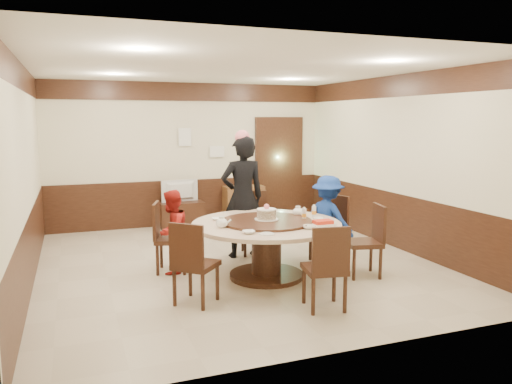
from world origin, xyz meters
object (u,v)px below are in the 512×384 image
object	(u,v)px
person_standing	(243,197)
birthday_cake	(267,214)
shrimp_platter	(323,223)
side_cabinet	(244,204)
thermos	(244,177)
tv_stand	(182,215)
person_red	(172,232)
banquet_table	(266,238)
television	(181,191)
person_blue	(328,219)

from	to	relation	value
person_standing	birthday_cake	bearing A→B (deg)	89.07
shrimp_platter	side_cabinet	xyz separation A→B (m)	(0.26, 3.93, -0.40)
person_standing	thermos	size ratio (longest dim) A/B	4.87
shrimp_platter	tv_stand	size ratio (longest dim) A/B	0.35
person_standing	person_red	size ratio (longest dim) A/B	1.61
person_red	tv_stand	size ratio (longest dim) A/B	1.35
shrimp_platter	thermos	bearing A→B (deg)	85.94
tv_stand	birthday_cake	bearing A→B (deg)	-82.95
tv_stand	side_cabinet	xyz separation A→B (m)	(1.29, 0.03, 0.12)
side_cabinet	birthday_cake	bearing A→B (deg)	-103.96
shrimp_platter	tv_stand	xyz separation A→B (m)	(-1.03, 3.90, -0.53)
birthday_cake	thermos	bearing A→B (deg)	75.77
person_standing	birthday_cake	distance (m)	1.06
banquet_table	shrimp_platter	world-z (taller)	shrimp_platter
shrimp_platter	television	bearing A→B (deg)	104.83
shrimp_platter	side_cabinet	world-z (taller)	shrimp_platter
person_standing	tv_stand	xyz separation A→B (m)	(-0.45, 2.40, -0.67)
person_standing	tv_stand	bearing A→B (deg)	-79.15
tv_stand	side_cabinet	size ratio (longest dim) A/B	1.06
shrimp_platter	television	size ratio (longest dim) A/B	0.41
person_standing	shrimp_platter	world-z (taller)	person_standing
person_blue	television	bearing A→B (deg)	-1.35
person_red	television	bearing A→B (deg)	-157.03
birthday_cake	side_cabinet	xyz separation A→B (m)	(0.87, 3.48, -0.48)
person_blue	side_cabinet	distance (m)	3.15
birthday_cake	tv_stand	distance (m)	3.53
banquet_table	tv_stand	bearing A→B (deg)	96.71
person_blue	tv_stand	xyz separation A→B (m)	(-1.54, 3.10, -0.39)
person_standing	side_cabinet	world-z (taller)	person_standing
person_standing	shrimp_platter	distance (m)	1.61
person_blue	tv_stand	distance (m)	3.48
banquet_table	birthday_cake	xyz separation A→B (m)	(0.02, 0.04, 0.32)
person_standing	shrimp_platter	xyz separation A→B (m)	(0.58, -1.50, -0.15)
banquet_table	person_red	world-z (taller)	person_red
banquet_table	person_standing	size ratio (longest dim) A/B	1.06
shrimp_platter	thermos	xyz separation A→B (m)	(0.28, 3.93, 0.16)
banquet_table	person_standing	distance (m)	1.16
banquet_table	tv_stand	world-z (taller)	banquet_table
person_red	side_cabinet	distance (m)	3.52
person_red	person_blue	distance (m)	2.28
shrimp_platter	thermos	size ratio (longest dim) A/B	0.79
birthday_cake	banquet_table	bearing A→B (deg)	-111.92
person_blue	tv_stand	size ratio (longest dim) A/B	1.51
television	banquet_table	bearing A→B (deg)	87.57
thermos	tv_stand	bearing A→B (deg)	-178.69
banquet_table	shrimp_platter	bearing A→B (deg)	-33.10
birthday_cake	thermos	world-z (taller)	thermos
person_standing	television	distance (m)	2.45
tv_stand	person_red	bearing A→B (deg)	-104.25
birthday_cake	side_cabinet	bearing A→B (deg)	76.04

